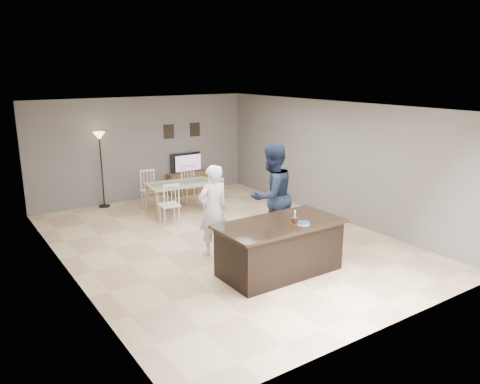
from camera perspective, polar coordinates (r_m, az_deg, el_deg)
floor at (r=9.55m, az=-2.01°, el=-6.01°), size 8.00×8.00×0.00m
room_shell at (r=9.09m, az=-2.10°, el=3.92°), size 8.00×8.00×8.00m
kitchen_island at (r=8.01m, az=4.84°, el=-6.74°), size 2.15×1.10×0.90m
tv_console at (r=13.17m, az=-6.27°, el=1.11°), size 1.20×0.40×0.60m
television at (r=13.11m, az=-6.48°, el=3.56°), size 0.91×0.12×0.53m
tv_screen_glow at (r=13.04m, az=-6.32°, el=3.54°), size 0.78×0.00×0.78m
picture_frames at (r=13.07m, az=-7.06°, el=7.45°), size 1.10×0.02×0.38m
doorway at (r=5.95m, az=-15.02°, el=-6.68°), size 0.00×2.10×2.65m
woman at (r=8.66m, az=-3.30°, el=-2.24°), size 0.63×0.42×1.71m
man at (r=9.02m, az=3.87°, el=-0.48°), size 1.08×0.90×2.04m
birthday_cake at (r=7.82m, az=6.68°, el=-3.46°), size 0.14×0.14×0.22m
plate_stack at (r=7.80m, az=7.70°, el=-3.81°), size 0.23×0.23×0.04m
dining_table at (r=11.33m, az=-7.28°, el=0.47°), size 1.66×1.91×0.96m
floor_lamp at (r=12.06m, az=-16.68°, el=5.01°), size 0.28×0.28×1.90m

